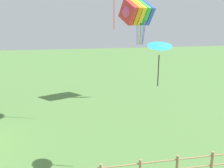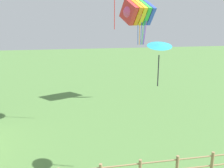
{
  "view_description": "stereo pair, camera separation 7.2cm",
  "coord_description": "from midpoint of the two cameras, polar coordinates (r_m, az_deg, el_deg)",
  "views": [
    {
      "loc": [
        -2.17,
        -3.16,
        7.01
      ],
      "look_at": [
        0.0,
        7.91,
        4.11
      ],
      "focal_mm": 40.0,
      "sensor_mm": 36.0,
      "label": 1
    },
    {
      "loc": [
        -2.1,
        -3.18,
        7.01
      ],
      "look_at": [
        0.0,
        7.91,
        4.11
      ],
      "focal_mm": 40.0,
      "sensor_mm": 36.0,
      "label": 2
    }
  ],
  "objects": [
    {
      "name": "kite_cyan_delta",
      "position": [
        10.66,
        10.61,
        8.55
      ],
      "size": [
        1.23,
        1.22,
        1.94
      ],
      "color": "#2DB2C6"
    },
    {
      "name": "kite_rainbow_parafoil",
      "position": [
        21.88,
        5.62,
        16.0
      ],
      "size": [
        3.45,
        3.09,
        3.77
      ],
      "color": "#E54C8C"
    }
  ]
}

